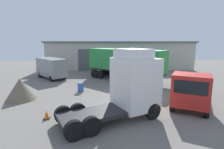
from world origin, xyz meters
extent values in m
plane|color=slate|center=(0.00, 0.00, 0.00)|extent=(60.00, 60.00, 0.00)
cube|color=#B7B2A3|center=(0.00, 17.53, 2.31)|extent=(24.94, 7.06, 4.61)
cube|color=#565B60|center=(0.00, 17.53, 4.74)|extent=(25.44, 7.56, 0.25)
cube|color=#4C5156|center=(-5.49, 14.03, 1.80)|extent=(3.20, 0.08, 3.60)
cube|color=#4C5156|center=(5.49, 14.03, 1.80)|extent=(3.20, 0.08, 3.60)
cube|color=silver|center=(-0.63, -3.79, 2.17)|extent=(3.27, 3.32, 3.28)
cube|color=silver|center=(-0.81, -3.88, 4.09)|extent=(2.45, 2.63, 0.60)
cube|color=black|center=(0.41, -3.26, 2.83)|extent=(1.02, 1.91, 1.18)
cube|color=#232326|center=(-3.37, -5.19, 0.65)|extent=(4.25, 3.48, 0.24)
cylinder|color=#B2B2B7|center=(-3.29, -4.02, 0.48)|extent=(1.23, 1.00, 0.56)
cylinder|color=black|center=(-0.60, -2.54, 0.53)|extent=(1.08, 0.75, 1.06)
cylinder|color=black|center=(0.40, -4.50, 0.53)|extent=(1.08, 0.75, 1.06)
cylinder|color=black|center=(-4.29, -4.42, 0.53)|extent=(1.08, 0.75, 1.06)
cylinder|color=black|center=(-3.29, -6.38, 0.53)|extent=(1.08, 0.75, 1.06)
cylinder|color=black|center=(-5.09, -4.83, 0.53)|extent=(1.08, 0.75, 1.06)
cylinder|color=black|center=(-4.10, -6.79, 0.53)|extent=(1.08, 0.75, 1.06)
cube|color=#28843D|center=(-0.20, 6.60, 2.63)|extent=(9.19, 8.59, 2.56)
cube|color=#232326|center=(-0.20, 6.60, 1.23)|extent=(8.69, 8.03, 0.24)
cube|color=#232326|center=(2.46, 5.29, 0.56)|extent=(0.23, 0.23, 1.11)
cube|color=#232326|center=(1.39, 4.10, 0.56)|extent=(0.23, 0.23, 1.11)
cylinder|color=black|center=(-1.88, 9.58, 0.54)|extent=(1.00, 0.94, 1.08)
cylinder|color=black|center=(-3.35, 7.94, 0.54)|extent=(1.00, 0.94, 1.08)
cylinder|color=black|center=(-2.63, 10.25, 0.54)|extent=(1.00, 0.94, 1.08)
cylinder|color=black|center=(-4.10, 8.61, 0.54)|extent=(1.00, 0.94, 1.08)
cube|color=gray|center=(-9.72, 8.28, 1.51)|extent=(4.84, 5.05, 2.30)
cube|color=gray|center=(-11.16, 9.88, 0.81)|extent=(2.09, 2.01, 0.90)
cube|color=black|center=(-10.89, 9.58, 1.97)|extent=(1.30, 1.19, 0.83)
cylinder|color=black|center=(-11.49, 8.97, 0.36)|extent=(0.71, 0.74, 0.72)
cylinder|color=black|center=(-10.23, 10.11, 0.36)|extent=(0.71, 0.74, 0.72)
cylinder|color=black|center=(-9.21, 6.45, 0.36)|extent=(0.71, 0.74, 0.72)
cylinder|color=black|center=(-7.95, 7.59, 0.36)|extent=(0.71, 0.74, 0.72)
cube|color=red|center=(3.27, -3.44, 1.57)|extent=(3.02, 2.81, 2.20)
cube|color=black|center=(2.83, -4.25, 1.97)|extent=(1.81, 1.03, 0.88)
cube|color=yellow|center=(5.01, -0.22, 0.65)|extent=(4.69, 5.90, 0.20)
cube|color=#232326|center=(3.76, -2.53, 1.20)|extent=(2.17, 1.25, 1.10)
cylinder|color=black|center=(3.98, -4.34, 0.47)|extent=(0.71, 0.97, 0.94)
cylinder|color=black|center=(2.13, -3.33, 0.47)|extent=(0.71, 0.97, 0.94)
cylinder|color=black|center=(6.46, 0.25, 0.47)|extent=(0.71, 0.97, 0.94)
cylinder|color=black|center=(4.62, 1.25, 0.47)|extent=(0.71, 0.97, 0.94)
cylinder|color=black|center=(6.94, 1.13, 0.47)|extent=(0.71, 0.97, 0.94)
cylinder|color=black|center=(5.09, 2.13, 0.47)|extent=(0.71, 0.97, 0.94)
cone|color=#665B4C|center=(-9.70, -0.36, 0.91)|extent=(2.46, 2.46, 1.81)
cylinder|color=#33519E|center=(-5.00, 1.86, 0.44)|extent=(0.58, 0.58, 0.88)
cube|color=black|center=(-6.30, -4.23, 0.02)|extent=(0.40, 0.40, 0.04)
cone|color=orange|center=(-6.30, -4.23, 0.28)|extent=(0.36, 0.36, 0.55)
camera|label=1|loc=(-2.52, -14.75, 4.84)|focal=28.00mm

